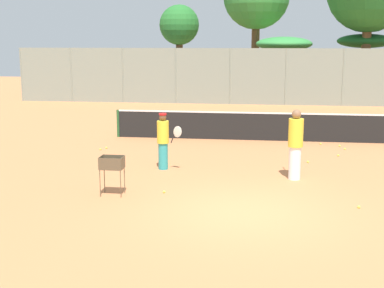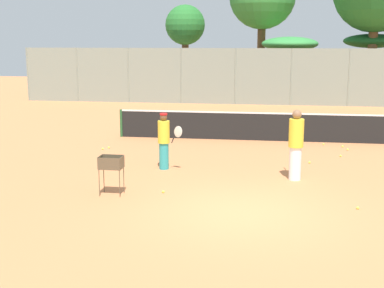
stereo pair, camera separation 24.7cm
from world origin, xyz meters
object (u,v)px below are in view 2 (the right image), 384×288
(ball_cart, at_px, (111,166))
(parked_car, at_px, (149,88))
(player_white_outfit, at_px, (296,144))
(player_red_cap, at_px, (164,140))
(tennis_net, at_px, (256,126))

(ball_cart, height_order, parked_car, parked_car)
(player_white_outfit, height_order, ball_cart, player_white_outfit)
(player_red_cap, bearing_deg, parked_car, 131.70)
(parked_car, bearing_deg, player_white_outfit, -66.14)
(player_white_outfit, relative_size, parked_car, 0.45)
(player_white_outfit, distance_m, player_red_cap, 3.79)
(player_red_cap, xyz_separation_m, ball_cart, (-0.74, -2.78, -0.13))
(tennis_net, height_order, parked_car, parked_car)
(player_red_cap, relative_size, ball_cart, 1.71)
(player_white_outfit, bearing_deg, ball_cart, 107.69)
(ball_cart, relative_size, parked_car, 0.23)
(player_white_outfit, xyz_separation_m, player_red_cap, (-3.74, 0.64, -0.12))
(player_red_cap, xyz_separation_m, parked_car, (-4.83, 18.73, -0.20))
(ball_cart, bearing_deg, tennis_net, 67.20)
(player_white_outfit, bearing_deg, player_red_cap, 72.44)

